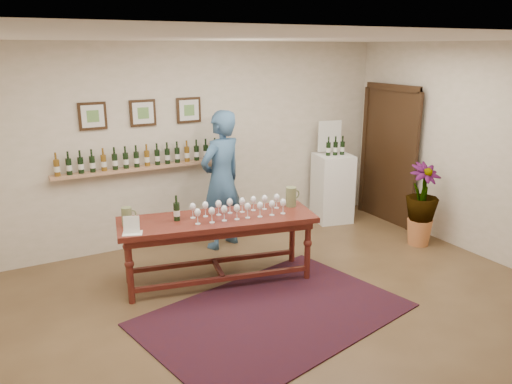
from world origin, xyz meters
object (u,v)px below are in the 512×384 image
tasting_table (218,227)px  potted_plant (422,205)px  display_pedestal (332,188)px  person (221,180)px

tasting_table → potted_plant: bearing=6.0°
display_pedestal → person: bearing=-176.0°
potted_plant → display_pedestal: bearing=107.7°
display_pedestal → potted_plant: (0.46, -1.44, 0.05)m
display_pedestal → tasting_table: bearing=-156.0°
potted_plant → person: size_ratio=0.53×
tasting_table → display_pedestal: (2.53, 1.13, -0.14)m
tasting_table → person: person is taller
tasting_table → potted_plant: size_ratio=2.34×
display_pedestal → person: 2.07m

